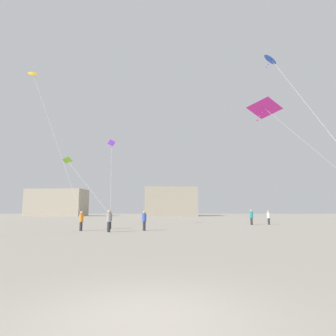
{
  "coord_description": "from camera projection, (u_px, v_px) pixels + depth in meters",
  "views": [
    {
      "loc": [
        0.51,
        -4.96,
        1.76
      ],
      "look_at": [
        0.0,
        15.76,
        4.87
      ],
      "focal_mm": 30.26,
      "sensor_mm": 36.0,
      "label": 1
    }
  ],
  "objects": [
    {
      "name": "person_in_teal",
      "position": [
        251.0,
        216.0,
        34.84
      ],
      "size": [
        0.4,
        0.4,
        1.86
      ],
      "rotation": [
        0.0,
        0.0,
        4.87
      ],
      "color": "#2D2D33",
      "rests_on": "ground_plane"
    },
    {
      "name": "person_in_grey",
      "position": [
        109.0,
        220.0,
        23.28
      ],
      "size": [
        0.39,
        0.39,
        1.8
      ],
      "rotation": [
        0.0,
        0.0,
        5.69
      ],
      "color": "#2D2D33",
      "rests_on": "ground_plane"
    },
    {
      "name": "kite_cobalt_diamond",
      "position": [
        271.0,
        60.0,
        25.52
      ],
      "size": [
        4.17,
        8.91,
        14.54
      ],
      "color": "blue"
    },
    {
      "name": "person_in_orange",
      "position": [
        81.0,
        220.0,
        24.55
      ],
      "size": [
        0.37,
        0.37,
        1.69
      ],
      "rotation": [
        0.0,
        0.0,
        4.56
      ],
      "color": "#2D2D33",
      "rests_on": "ground_plane"
    },
    {
      "name": "person_in_white",
      "position": [
        269.0,
        217.0,
        35.24
      ],
      "size": [
        0.38,
        0.38,
        1.76
      ],
      "rotation": [
        0.0,
        0.0,
        5.73
      ],
      "color": "#2D2D33",
      "rests_on": "ground_plane"
    },
    {
      "name": "kite_magenta_delta",
      "position": [
        266.0,
        110.0,
        15.95
      ],
      "size": [
        7.87,
        1.03,
        6.53
      ],
      "color": "#D12899"
    },
    {
      "name": "person_in_green",
      "position": [
        110.0,
        219.0,
        27.27
      ],
      "size": [
        0.37,
        0.37,
        1.7
      ],
      "rotation": [
        0.0,
        0.0,
        3.21
      ],
      "color": "#2D2D33",
      "rests_on": "ground_plane"
    },
    {
      "name": "kite_lime_delta",
      "position": [
        68.0,
        162.0,
        37.27
      ],
      "size": [
        8.62,
        9.71,
        7.4
      ],
      "color": "#8CD12D"
    },
    {
      "name": "building_left_hall",
      "position": [
        57.0,
        203.0,
        89.76
      ],
      "size": [
        18.28,
        9.53,
        8.39
      ],
      "color": "#A39984",
      "rests_on": "ground_plane"
    },
    {
      "name": "kite_violet_delta",
      "position": [
        112.0,
        145.0,
        35.23
      ],
      "size": [
        2.18,
        7.34,
        9.15
      ],
      "color": "purple"
    },
    {
      "name": "person_in_blue",
      "position": [
        144.0,
        220.0,
        24.85
      ],
      "size": [
        0.38,
        0.38,
        1.73
      ],
      "rotation": [
        0.0,
        0.0,
        3.97
      ],
      "color": "#2D2D33",
      "rests_on": "ground_plane"
    },
    {
      "name": "building_centre_hall",
      "position": [
        170.0,
        202.0,
        91.64
      ],
      "size": [
        16.99,
        13.82,
        8.98
      ],
      "color": "#A39984",
      "rests_on": "ground_plane"
    },
    {
      "name": "ground_plane",
      "position": [
        144.0,
        318.0,
        4.65
      ],
      "size": [
        300.0,
        300.0,
        0.0
      ],
      "primitive_type": "plane",
      "color": "#9E9689"
    },
    {
      "name": "kite_amber_diamond",
      "position": [
        33.0,
        76.0,
        29.28
      ],
      "size": [
        7.17,
        2.97,
        14.96
      ],
      "color": "yellow"
    }
  ]
}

